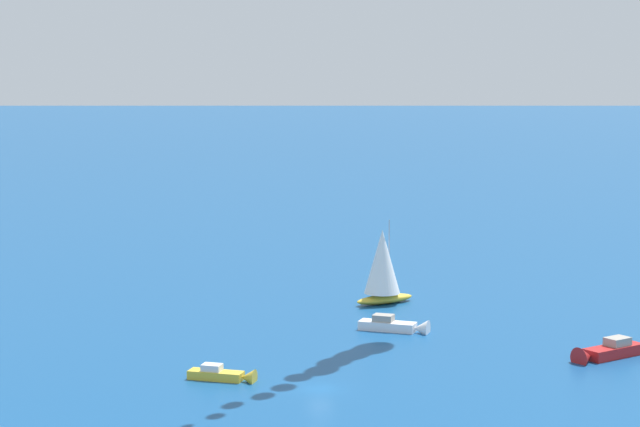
% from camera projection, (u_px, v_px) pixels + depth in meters
% --- Properties ---
extents(ground_plane, '(2000.00, 2000.00, 0.00)m').
position_uv_depth(ground_plane, '(320.00, 389.00, 124.48)').
color(ground_plane, navy).
extents(motorboat_near_centre, '(8.80, 6.72, 2.60)m').
position_uv_depth(motorboat_near_centre, '(397.00, 326.00, 151.40)').
color(motorboat_near_centre, white).
rests_on(motorboat_near_centre, ground_plane).
extents(sailboat_far_port, '(5.61, 9.46, 11.91)m').
position_uv_depth(sailboat_far_port, '(383.00, 266.00, 168.27)').
color(sailboat_far_port, gold).
rests_on(sailboat_far_port, ground_plane).
extents(motorboat_inshore, '(3.00, 9.92, 2.85)m').
position_uv_depth(motorboat_inshore, '(606.00, 352.00, 137.35)').
color(motorboat_inshore, '#B21E1E').
rests_on(motorboat_inshore, ground_plane).
extents(motorboat_offshore, '(7.08, 5.86, 2.14)m').
position_uv_depth(motorboat_offshore, '(225.00, 375.00, 127.84)').
color(motorboat_offshore, gold).
rests_on(motorboat_offshore, ground_plane).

